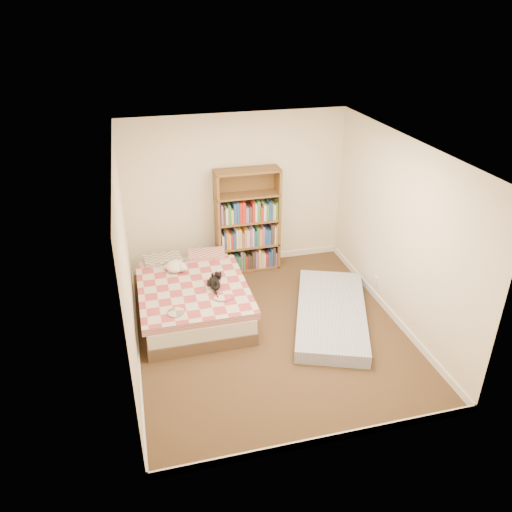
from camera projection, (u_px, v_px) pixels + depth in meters
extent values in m
cube|color=#3F2E1B|center=(270.00, 330.00, 6.74)|extent=(3.50, 4.00, 0.01)
cube|color=white|center=(273.00, 148.00, 5.59)|extent=(3.50, 4.00, 0.01)
cube|color=#EDE7C7|center=(236.00, 193.00, 7.88)|extent=(3.50, 0.01, 2.50)
cube|color=#EDE7C7|center=(332.00, 344.00, 4.44)|extent=(3.50, 0.01, 2.50)
cube|color=#EDE7C7|center=(126.00, 264.00, 5.78)|extent=(0.01, 4.00, 2.50)
cube|color=#EDE7C7|center=(399.00, 233.00, 6.55)|extent=(0.01, 4.00, 2.50)
cube|color=white|center=(238.00, 260.00, 8.43)|extent=(3.50, 0.02, 0.10)
cube|color=white|center=(324.00, 440.00, 5.01)|extent=(3.50, 0.02, 0.10)
cube|color=white|center=(138.00, 347.00, 6.33)|extent=(0.02, 4.00, 0.10)
cube|color=white|center=(387.00, 309.00, 7.10)|extent=(0.02, 4.00, 0.10)
cube|color=white|center=(376.00, 280.00, 7.33)|extent=(0.03, 0.09, 0.13)
cube|color=brown|center=(193.00, 306.00, 7.10)|extent=(1.41, 2.01, 0.18)
cube|color=silver|center=(193.00, 295.00, 7.01)|extent=(1.38, 1.97, 0.20)
cube|color=#B0414A|center=(192.00, 285.00, 6.94)|extent=(1.48, 1.65, 0.10)
cube|color=slate|center=(163.00, 262.00, 7.50)|extent=(0.55, 0.35, 0.15)
cube|color=#B0414A|center=(207.00, 257.00, 7.65)|extent=(0.55, 0.35, 0.15)
cube|color=brown|center=(218.00, 224.00, 7.80)|extent=(0.04, 0.34, 1.69)
cube|color=brown|center=(277.00, 218.00, 8.01)|extent=(0.04, 0.34, 1.69)
cube|color=brown|center=(245.00, 217.00, 8.04)|extent=(1.01, 0.02, 1.69)
cube|color=brown|center=(248.00, 266.00, 8.29)|extent=(1.01, 0.34, 0.03)
cube|color=brown|center=(248.00, 220.00, 7.90)|extent=(1.01, 0.34, 0.03)
cube|color=brown|center=(247.00, 171.00, 7.53)|extent=(1.01, 0.34, 0.03)
cube|color=#7283BF|center=(331.00, 313.00, 6.93)|extent=(1.60, 2.25, 0.19)
ellipsoid|color=black|center=(214.00, 283.00, 6.79)|extent=(0.28, 0.38, 0.11)
sphere|color=black|center=(212.00, 276.00, 6.95)|extent=(0.14, 0.14, 0.11)
cone|color=black|center=(209.00, 272.00, 6.94)|extent=(0.05, 0.05, 0.04)
cone|color=black|center=(214.00, 272.00, 6.96)|extent=(0.05, 0.05, 0.04)
cylinder|color=black|center=(224.00, 293.00, 6.62)|extent=(0.11, 0.19, 0.04)
ellipsoid|color=white|center=(175.00, 266.00, 7.18)|extent=(0.29, 0.32, 0.14)
sphere|color=white|center=(182.00, 268.00, 7.11)|extent=(0.12, 0.12, 0.11)
sphere|color=white|center=(185.00, 269.00, 7.10)|extent=(0.06, 0.06, 0.05)
sphere|color=white|center=(166.00, 267.00, 7.21)|extent=(0.07, 0.07, 0.06)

